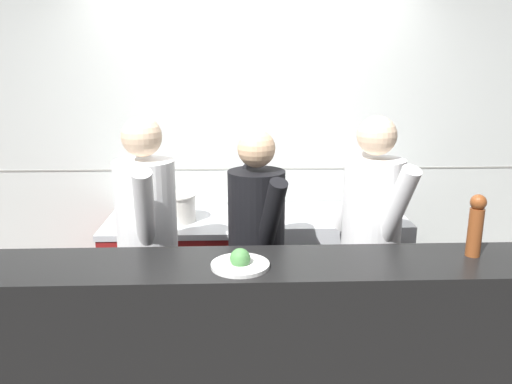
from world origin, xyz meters
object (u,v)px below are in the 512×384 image
(oven_range, at_px, (181,274))
(chef_sous, at_px, (256,251))
(pepper_mill, at_px, (476,224))
(stock_pot, at_px, (177,207))
(plated_dish_main, at_px, (240,262))
(mixing_bowl_steel, at_px, (321,207))
(chef_head_cook, at_px, (148,246))
(chef_line, at_px, (370,243))

(oven_range, bearing_deg, chef_sous, -53.52)
(oven_range, relative_size, pepper_mill, 3.33)
(stock_pot, relative_size, pepper_mill, 0.89)
(oven_range, xyz_separation_m, plated_dish_main, (0.44, -1.30, 0.63))
(stock_pot, height_order, plated_dish_main, plated_dish_main)
(mixing_bowl_steel, relative_size, chef_head_cook, 0.17)
(mixing_bowl_steel, height_order, chef_sous, chef_sous)
(stock_pot, bearing_deg, pepper_mill, -36.33)
(chef_sous, distance_m, chef_line, 0.67)
(chef_sous, relative_size, chef_line, 0.96)
(stock_pot, distance_m, chef_line, 1.38)
(pepper_mill, relative_size, chef_line, 0.18)
(plated_dish_main, relative_size, chef_line, 0.16)
(chef_line, bearing_deg, chef_head_cook, 160.72)
(stock_pot, xyz_separation_m, plated_dish_main, (0.44, -1.26, 0.09))
(pepper_mill, distance_m, chef_head_cook, 1.75)
(oven_range, xyz_separation_m, stock_pot, (-0.00, -0.05, 0.54))
(chef_sous, bearing_deg, mixing_bowl_steel, 37.17)
(oven_range, distance_m, chef_head_cook, 0.89)
(oven_range, relative_size, chef_sous, 0.64)
(chef_sous, bearing_deg, stock_pot, 108.65)
(chef_sous, xyz_separation_m, chef_line, (0.67, 0.00, 0.04))
(mixing_bowl_steel, distance_m, chef_head_cook, 1.37)
(mixing_bowl_steel, xyz_separation_m, chef_sous, (-0.50, -0.78, -0.04))
(chef_head_cook, xyz_separation_m, chef_sous, (0.62, 0.00, -0.04))
(oven_range, bearing_deg, pepper_mill, -37.50)
(mixing_bowl_steel, distance_m, pepper_mill, 1.40)
(stock_pot, distance_m, plated_dish_main, 1.33)
(pepper_mill, bearing_deg, chef_head_cook, 163.90)
(mixing_bowl_steel, xyz_separation_m, chef_head_cook, (-1.13, -0.78, 0.01))
(stock_pot, height_order, mixing_bowl_steel, stock_pot)
(pepper_mill, bearing_deg, oven_range, 142.50)
(plated_dish_main, bearing_deg, chef_line, 37.35)
(oven_range, bearing_deg, plated_dish_main, -71.52)
(oven_range, xyz_separation_m, chef_head_cook, (-0.09, -0.73, 0.50))
(pepper_mill, height_order, chef_line, chef_line)
(oven_range, distance_m, mixing_bowl_steel, 1.15)
(stock_pot, relative_size, mixing_bowl_steel, 0.96)
(mixing_bowl_steel, xyz_separation_m, plated_dish_main, (-0.60, -1.36, 0.14))
(mixing_bowl_steel, bearing_deg, chef_head_cook, -145.31)
(pepper_mill, height_order, chef_head_cook, chef_head_cook)
(stock_pot, relative_size, chef_head_cook, 0.16)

